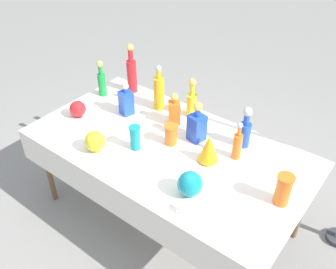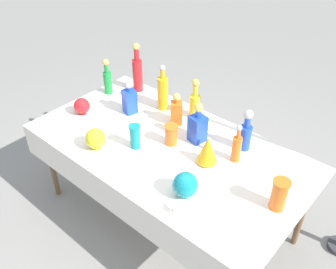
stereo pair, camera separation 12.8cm
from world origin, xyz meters
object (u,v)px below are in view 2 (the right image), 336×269
at_px(tall_bottle_3, 195,102).
at_px(tall_bottle_5, 246,133).
at_px(tall_bottle_1, 137,72).
at_px(round_bowl_0, 95,139).
at_px(slender_vase_1, 135,136).
at_px(square_decanter_1, 176,111).
at_px(square_decanter_0, 198,126).
at_px(round_bowl_1, 82,106).
at_px(tall_bottle_2, 237,147).
at_px(tall_bottle_0, 107,79).
at_px(slender_vase_2, 279,194).
at_px(square_decanter_2, 130,100).
at_px(tall_bottle_4, 163,92).
at_px(fluted_vase_0, 207,150).
at_px(round_bowl_2, 185,185).
at_px(slender_vase_0, 171,134).

xyz_separation_m(tall_bottle_3, tall_bottle_5, (0.52, -0.09, -0.00)).
xyz_separation_m(tall_bottle_1, round_bowl_0, (0.36, -0.79, -0.10)).
bearing_deg(slender_vase_1, square_decanter_1, 86.54).
height_order(square_decanter_0, round_bowl_1, square_decanter_0).
xyz_separation_m(tall_bottle_2, square_decanter_0, (-0.34, 0.01, 0.01)).
height_order(tall_bottle_0, slender_vase_2, tall_bottle_0).
height_order(tall_bottle_1, square_decanter_2, tall_bottle_1).
distance_m(tall_bottle_4, slender_vase_2, 1.30).
bearing_deg(fluted_vase_0, slender_vase_2, -6.04).
distance_m(square_decanter_1, slender_vase_1, 0.43).
relative_size(tall_bottle_5, round_bowl_2, 1.92).
height_order(tall_bottle_0, tall_bottle_5, tall_bottle_0).
height_order(tall_bottle_2, slender_vase_2, tall_bottle_2).
height_order(tall_bottle_2, fluted_vase_0, tall_bottle_2).
bearing_deg(tall_bottle_4, round_bowl_0, -90.54).
bearing_deg(square_decanter_0, tall_bottle_2, -1.07).
bearing_deg(tall_bottle_2, tall_bottle_4, 168.28).
height_order(slender_vase_0, slender_vase_2, slender_vase_2).
bearing_deg(tall_bottle_2, square_decanter_1, 172.62).
distance_m(square_decanter_0, square_decanter_2, 0.65).
bearing_deg(tall_bottle_1, round_bowl_1, -96.93).
height_order(square_decanter_1, slender_vase_1, square_decanter_1).
xyz_separation_m(tall_bottle_4, round_bowl_2, (0.77, -0.66, -0.07)).
xyz_separation_m(tall_bottle_3, square_decanter_1, (-0.05, -0.17, -0.03)).
relative_size(tall_bottle_4, fluted_vase_0, 1.85).
bearing_deg(round_bowl_2, fluted_vase_0, 103.82).
relative_size(tall_bottle_1, tall_bottle_4, 1.14).
bearing_deg(slender_vase_2, square_decanter_1, 164.38).
bearing_deg(square_decanter_0, round_bowl_2, -59.93).
bearing_deg(slender_vase_0, round_bowl_2, -39.88).
bearing_deg(round_bowl_0, tall_bottle_4, 89.46).
bearing_deg(tall_bottle_5, tall_bottle_1, 175.13).
height_order(tall_bottle_5, slender_vase_0, tall_bottle_5).
xyz_separation_m(slender_vase_0, fluted_vase_0, (0.32, -0.00, 0.03)).
height_order(square_decanter_1, round_bowl_1, square_decanter_1).
bearing_deg(square_decanter_0, tall_bottle_3, 131.32).
bearing_deg(slender_vase_0, fluted_vase_0, -0.17).
bearing_deg(tall_bottle_4, round_bowl_1, -131.68).
xyz_separation_m(slender_vase_0, slender_vase_1, (-0.16, -0.20, 0.02)).
relative_size(tall_bottle_1, slender_vase_2, 2.12).
xyz_separation_m(square_decanter_0, round_bowl_0, (-0.49, -0.54, -0.05)).
xyz_separation_m(slender_vase_0, round_bowl_2, (0.41, -0.34, 0.00)).
bearing_deg(tall_bottle_1, tall_bottle_0, -127.89).
bearing_deg(tall_bottle_0, square_decanter_1, 2.51).
bearing_deg(tall_bottle_3, tall_bottle_0, -166.12).
relative_size(fluted_vase_0, round_bowl_1, 1.53).
xyz_separation_m(square_decanter_0, slender_vase_2, (0.76, -0.21, -0.02)).
bearing_deg(square_decanter_1, slender_vase_0, -58.68).
height_order(tall_bottle_3, slender_vase_1, tall_bottle_3).
height_order(square_decanter_2, round_bowl_2, square_decanter_2).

